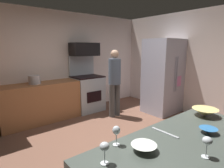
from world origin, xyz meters
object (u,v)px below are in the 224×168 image
Objects in this scene: oven_range at (87,92)px; mixing_bowl_prep at (208,131)px; microwave at (85,49)px; wine_glass_near at (116,131)px; mixing_bowl_small at (205,112)px; stock_pot at (34,80)px; person_cook at (115,80)px; wine_glass_mid at (207,142)px; wine_glass_extra at (105,148)px; mixing_bowl_large at (144,148)px; refrigerator at (163,76)px.

oven_range reaches higher than mixing_bowl_prep.
microwave is 3.69m from wine_glass_near.
mixing_bowl_small is 3.44m from stock_pot.
mixing_bowl_small is at bearing -73.84° from stock_pot.
person_cook is 3.28m from wine_glass_mid.
oven_range is 3.82m from wine_glass_extra.
mixing_bowl_large is 3.36m from stock_pot.
person_cook reaches higher than wine_glass_near.
wine_glass_mid is at bearing -108.26° from microwave.
person_cook is 10.00× the size of wine_glass_mid.
wine_glass_mid is at bearing -88.41° from stock_pot.
stock_pot is (0.18, 3.36, 0.07)m from mixing_bowl_large.
stock_pot is (-0.10, 3.71, -0.03)m from wine_glass_mid.
wine_glass_mid is (-1.54, -2.89, 0.10)m from person_cook.
mixing_bowl_small is 1.78× the size of wine_glass_mid.
microwave is 4.04m from wine_glass_mid.
person_cook is at bearing 61.97° from wine_glass_mid.
person_cook is 2.58m from mixing_bowl_small.
person_cook is at bearing -72.13° from microwave.
wine_glass_extra is at bearing -99.00° from stock_pot.
microwave is at bearing 3.39° from stock_pot.
wine_glass_near is at bearing 173.18° from mixing_bowl_small.
microwave is at bearing 107.87° from person_cook.
stock_pot reaches higher than wine_glass_near.
mixing_bowl_prep is (-0.43, -0.23, -0.02)m from mixing_bowl_small.
refrigerator is 2.72m from mixing_bowl_small.
refrigerator is at bearing -23.87° from person_cook.
microwave is at bearing 65.91° from mixing_bowl_large.
mixing_bowl_large is 0.46m from wine_glass_mid.
person_cook is 3.29m from wine_glass_extra.
wine_glass_mid reaches higher than wine_glass_extra.
mixing_bowl_large is 0.36m from wine_glass_extra.
wine_glass_extra is at bearing -119.67° from oven_range.
wine_glass_mid is 0.64× the size of stock_pot.
wine_glass_near reaches higher than mixing_bowl_large.
mixing_bowl_prep is at bearing -81.57° from stock_pot.
wine_glass_mid is (-1.25, -3.79, -0.63)m from microwave.
microwave is 1.19m from person_cook.
mixing_bowl_large is (-1.83, -2.54, 0.01)m from person_cook.
mixing_bowl_prep is (-1.12, -2.72, 0.00)m from person_cook.
mixing_bowl_prep is at bearing -102.89° from microwave.
wine_glass_mid is (-1.25, -3.70, 0.51)m from oven_range.
mixing_bowl_small is at bearing -0.33° from wine_glass_extra.
oven_range is at bearing 138.05° from refrigerator.
person_cook reaches higher than mixing_bowl_prep.
wine_glass_mid is (-2.74, -2.36, 0.07)m from refrigerator.
person_cook reaches higher than stock_pot.
person_cook is 6.41× the size of stock_pot.
wine_glass_extra reaches higher than mixing_bowl_small.
wine_glass_mid is at bearing -50.43° from mixing_bowl_large.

